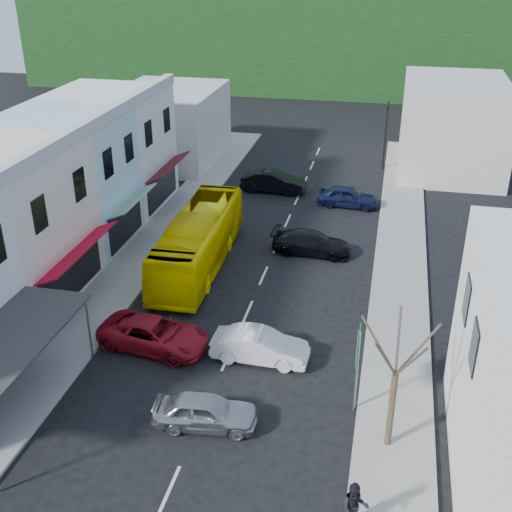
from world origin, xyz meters
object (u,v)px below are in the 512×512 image
(car_silver, at_px, (205,411))
(pedestrian_right, at_px, (354,510))
(direction_sign, at_px, (357,373))
(bus, at_px, (199,241))
(car_white, at_px, (260,347))
(pedestrian_left, at_px, (64,306))
(street_tree, at_px, (395,375))
(traffic_signal, at_px, (385,136))
(car_red, at_px, (154,335))

(car_silver, bearing_deg, pedestrian_right, -129.21)
(pedestrian_right, relative_size, direction_sign, 0.46)
(bus, height_order, car_white, bus)
(car_silver, relative_size, pedestrian_left, 2.59)
(pedestrian_left, relative_size, direction_sign, 0.46)
(pedestrian_left, relative_size, street_tree, 0.26)
(traffic_signal, bearing_deg, pedestrian_right, 86.86)
(pedestrian_left, bearing_deg, traffic_signal, -38.92)
(direction_sign, bearing_deg, car_silver, -160.76)
(car_red, height_order, direction_sign, direction_sign)
(pedestrian_right, distance_m, street_tree, 4.86)
(direction_sign, xyz_separation_m, street_tree, (1.39, -1.77, 1.42))
(pedestrian_left, bearing_deg, car_white, -106.62)
(pedestrian_right, distance_m, direction_sign, 6.03)
(car_silver, distance_m, car_red, 5.97)
(car_red, xyz_separation_m, pedestrian_right, (9.78, -8.46, 0.30))
(bus, distance_m, street_tree, 16.96)
(car_silver, bearing_deg, car_white, -20.40)
(car_red, bearing_deg, direction_sign, -97.19)
(car_white, relative_size, traffic_signal, 0.80)
(pedestrian_right, relative_size, traffic_signal, 0.31)
(bus, distance_m, direction_sign, 14.63)
(direction_sign, bearing_deg, pedestrian_right, -87.26)
(direction_sign, height_order, street_tree, street_tree)
(pedestrian_left, height_order, traffic_signal, traffic_signal)
(pedestrian_left, xyz_separation_m, street_tree, (15.75, -5.28, 2.29))
(street_tree, bearing_deg, pedestrian_right, -102.84)
(pedestrian_left, bearing_deg, car_red, -112.70)
(pedestrian_right, xyz_separation_m, traffic_signal, (-0.50, 36.89, 1.76))
(car_silver, xyz_separation_m, pedestrian_left, (-8.81, 5.61, 0.30))
(car_white, xyz_separation_m, direction_sign, (4.39, -2.60, 1.17))
(direction_sign, bearing_deg, pedestrian_left, 164.78)
(bus, bearing_deg, direction_sign, -49.86)
(pedestrian_right, bearing_deg, direction_sign, 81.75)
(traffic_signal, bearing_deg, bus, 60.30)
(direction_sign, bearing_deg, traffic_signal, 88.64)
(direction_sign, distance_m, street_tree, 2.66)
(bus, height_order, direction_sign, direction_sign)
(direction_sign, bearing_deg, car_white, 147.89)
(pedestrian_left, distance_m, street_tree, 16.77)
(street_tree, bearing_deg, direction_sign, 128.19)
(car_silver, bearing_deg, pedestrian_left, 51.00)
(direction_sign, bearing_deg, car_red, 163.49)
(street_tree, bearing_deg, car_red, 158.27)
(bus, height_order, car_silver, bus)
(car_silver, relative_size, car_white, 1.00)
(pedestrian_left, distance_m, direction_sign, 14.81)
(bus, distance_m, car_red, 8.45)
(car_silver, xyz_separation_m, car_white, (1.16, 4.70, 0.00))
(car_white, distance_m, traffic_signal, 28.75)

